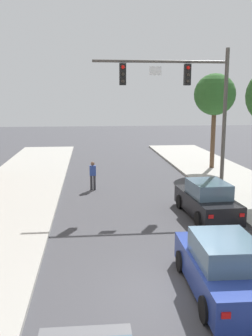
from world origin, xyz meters
name	(u,v)px	position (x,y,z in m)	size (l,w,h in m)	color
ground_plane	(182,293)	(0.00, 0.00, 0.00)	(120.00, 120.00, 0.00)	#424247
traffic_signal_mast	(188,94)	(2.65, 9.71, 5.36)	(6.89, 0.38, 7.50)	#514C47
car_lead_black	(207,200)	(2.73, 6.40, 0.72)	(2.01, 4.32, 1.60)	black
car_following_blue	(223,268)	(1.07, -0.08, 0.72)	(1.91, 4.28, 1.60)	navy
pedestrian_crossing_road	(93,174)	(-2.23, 11.68, 0.91)	(0.36, 0.22, 1.64)	#333338
street_tree_third	(215,95)	(6.53, 16.95, 5.37)	(2.93, 2.93, 6.74)	brown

